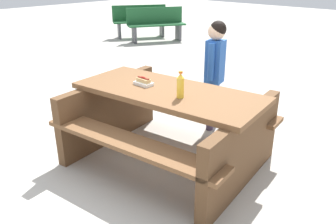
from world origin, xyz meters
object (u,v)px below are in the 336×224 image
(soda_bottle, at_px, (180,86))
(park_bench_near, at_px, (156,24))
(hotdog_tray, at_px, (144,82))
(picnic_table, at_px, (168,120))
(park_bench_mid, at_px, (140,20))
(child_in_coat, at_px, (215,62))

(soda_bottle, xyz_separation_m, park_bench_near, (4.63, -4.36, -0.41))
(hotdog_tray, bearing_deg, park_bench_near, -46.36)
(picnic_table, height_order, park_bench_mid, park_bench_mid)
(park_bench_near, height_order, park_bench_mid, same)
(soda_bottle, height_order, park_bench_mid, soda_bottle)
(child_in_coat, xyz_separation_m, park_bench_near, (4.28, -3.36, -0.37))
(hotdog_tray, distance_m, park_bench_near, 6.01)
(soda_bottle, distance_m, park_bench_near, 6.37)
(soda_bottle, bearing_deg, picnic_table, -19.69)
(picnic_table, bearing_deg, park_bench_near, -44.17)
(picnic_table, distance_m, child_in_coat, 1.00)
(hotdog_tray, height_order, park_bench_near, park_bench_near)
(child_in_coat, xyz_separation_m, park_bench_mid, (5.01, -3.48, -0.37))
(soda_bottle, distance_m, park_bench_mid, 7.00)
(park_bench_near, relative_size, park_bench_mid, 1.02)
(child_in_coat, bearing_deg, park_bench_near, -38.13)
(park_bench_mid, bearing_deg, child_in_coat, 145.24)
(hotdog_tray, relative_size, child_in_coat, 0.14)
(park_bench_mid, bearing_deg, park_bench_near, 170.77)
(soda_bottle, xyz_separation_m, child_in_coat, (0.35, -1.00, -0.04))
(picnic_table, relative_size, park_bench_near, 1.31)
(hotdog_tray, height_order, park_bench_mid, park_bench_mid)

